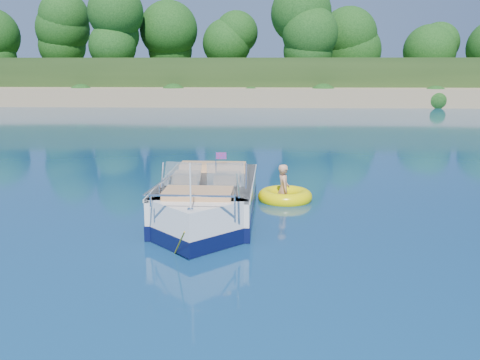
{
  "coord_description": "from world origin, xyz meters",
  "views": [
    {
      "loc": [
        2.21,
        -9.34,
        3.52
      ],
      "look_at": [
        1.73,
        2.84,
        0.85
      ],
      "focal_mm": 40.0,
      "sensor_mm": 36.0,
      "label": 1
    }
  ],
  "objects": [
    {
      "name": "boy",
      "position": [
        2.81,
        4.25,
        0.0
      ],
      "size": [
        0.45,
        0.78,
        1.46
      ],
      "primitive_type": "imported",
      "rotation": [
        0.0,
        -0.17,
        1.73
      ],
      "color": "tan",
      "rests_on": "ground"
    },
    {
      "name": "tow_tube",
      "position": [
        2.86,
        4.3,
        0.1
      ],
      "size": [
        1.88,
        1.88,
        0.38
      ],
      "rotation": [
        0.0,
        0.0,
        -0.42
      ],
      "color": "#FBEB01",
      "rests_on": "ground"
    },
    {
      "name": "shoreline",
      "position": [
        0.0,
        63.77,
        0.98
      ],
      "size": [
        170.0,
        59.0,
        6.0
      ],
      "color": "tan",
      "rests_on": "ground"
    },
    {
      "name": "treeline",
      "position": [
        0.04,
        41.01,
        5.55
      ],
      "size": [
        150.0,
        7.12,
        8.19
      ],
      "color": "black",
      "rests_on": "ground"
    },
    {
      "name": "motorboat",
      "position": [
        0.98,
        2.37,
        0.39
      ],
      "size": [
        2.22,
        5.98,
        1.99
      ],
      "rotation": [
        0.0,
        0.0,
        -0.02
      ],
      "color": "white",
      "rests_on": "ground"
    },
    {
      "name": "ground",
      "position": [
        0.0,
        0.0,
        0.0
      ],
      "size": [
        160.0,
        160.0,
        0.0
      ],
      "primitive_type": "plane",
      "color": "#0A2446",
      "rests_on": "ground"
    }
  ]
}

